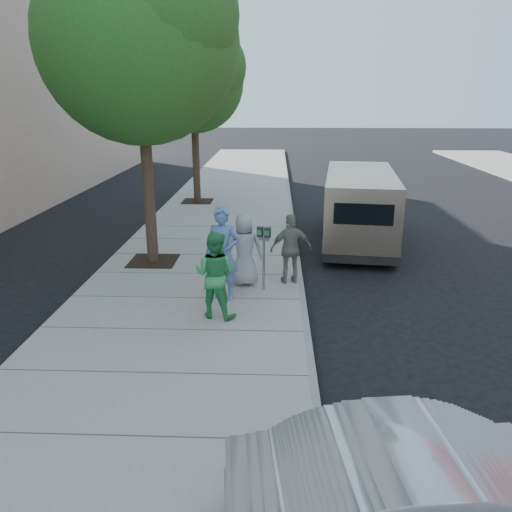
% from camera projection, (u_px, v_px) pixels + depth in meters
% --- Properties ---
extents(ground, '(120.00, 120.00, 0.00)m').
position_uv_depth(ground, '(235.00, 305.00, 10.57)').
color(ground, black).
rests_on(ground, ground).
extents(sidewalk, '(5.00, 60.00, 0.15)m').
position_uv_depth(sidewalk, '(188.00, 301.00, 10.59)').
color(sidewalk, gray).
rests_on(sidewalk, ground).
extents(curb_face, '(0.12, 60.00, 0.16)m').
position_uv_depth(curb_face, '(303.00, 303.00, 10.50)').
color(curb_face, gray).
rests_on(curb_face, ground).
extents(tree_near, '(4.62, 4.60, 7.53)m').
position_uv_depth(tree_near, '(140.00, 34.00, 11.23)').
color(tree_near, black).
rests_on(tree_near, sidewalk).
extents(tree_far, '(3.92, 3.80, 6.49)m').
position_uv_depth(tree_far, '(194.00, 77.00, 18.66)').
color(tree_far, black).
rests_on(tree_far, sidewalk).
extents(parking_meter, '(0.31, 0.20, 1.42)m').
position_uv_depth(parking_meter, '(264.00, 245.00, 10.69)').
color(parking_meter, gray).
rests_on(parking_meter, sidewalk).
extents(van, '(2.54, 5.86, 2.11)m').
position_uv_depth(van, '(359.00, 206.00, 14.73)').
color(van, '#C5AC8D').
rests_on(van, ground).
extents(sedan, '(4.17, 1.89, 1.33)m').
position_uv_depth(sedan, '(441.00, 499.00, 4.64)').
color(sedan, '#B0B3B7').
rests_on(sedan, ground).
extents(person_officer, '(0.78, 0.58, 1.96)m').
position_uv_depth(person_officer, '(222.00, 254.00, 10.26)').
color(person_officer, '#5479B4').
rests_on(person_officer, sidewalk).
extents(person_green_shirt, '(0.98, 0.86, 1.70)m').
position_uv_depth(person_green_shirt, '(215.00, 275.00, 9.44)').
color(person_green_shirt, '#329B54').
rests_on(person_green_shirt, sidewalk).
extents(person_gray_shirt, '(0.85, 0.60, 1.65)m').
position_uv_depth(person_gray_shirt, '(245.00, 249.00, 11.08)').
color(person_gray_shirt, '#9D9D9F').
rests_on(person_gray_shirt, sidewalk).
extents(person_striped_polo, '(0.99, 0.56, 1.60)m').
position_uv_depth(person_striped_polo, '(291.00, 249.00, 11.19)').
color(person_striped_polo, gray).
rests_on(person_striped_polo, sidewalk).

